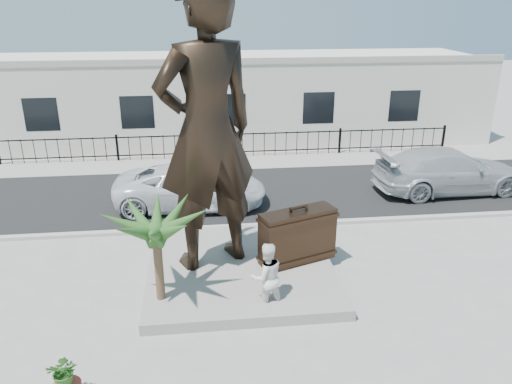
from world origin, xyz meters
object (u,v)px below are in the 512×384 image
(statue, at_px, (207,131))
(suitcase, at_px, (298,236))
(tourist, at_px, (266,277))
(car_white, at_px, (191,186))

(statue, xyz_separation_m, suitcase, (2.46, -0.29, -3.06))
(statue, distance_m, tourist, 4.08)
(suitcase, relative_size, car_white, 0.39)
(statue, height_order, car_white, statue)
(tourist, relative_size, car_white, 0.32)
(statue, distance_m, car_white, 5.94)
(statue, relative_size, tourist, 4.21)
(suitcase, bearing_deg, car_white, 100.62)
(suitcase, height_order, tourist, suitcase)
(statue, height_order, tourist, statue)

